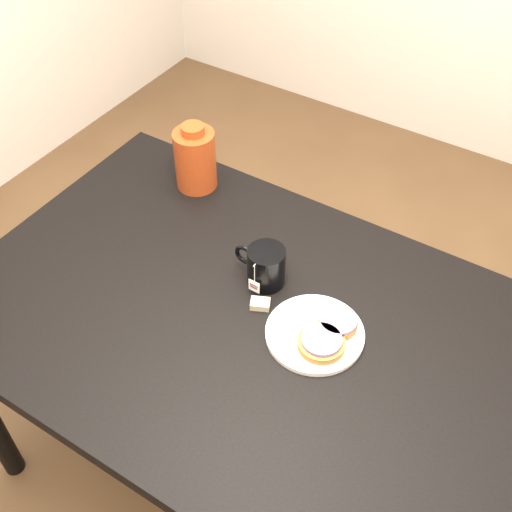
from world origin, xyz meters
name	(u,v)px	position (x,y,z in m)	size (l,w,h in m)	color
ground_plane	(253,470)	(0.00, 0.00, 0.00)	(4.00, 4.00, 0.00)	brown
table	(252,342)	(0.00, 0.00, 0.67)	(1.40, 0.90, 0.75)	black
plate	(315,333)	(0.14, 0.04, 0.76)	(0.22, 0.22, 0.02)	white
bagel_back	(338,322)	(0.18, 0.08, 0.78)	(0.12, 0.12, 0.03)	brown
bagel_front	(321,342)	(0.17, 0.01, 0.77)	(0.15, 0.15, 0.03)	brown
mug	(265,266)	(-0.04, 0.12, 0.80)	(0.14, 0.10, 0.10)	black
teabag_pouch	(260,304)	(0.00, 0.04, 0.76)	(0.04, 0.03, 0.02)	#C6B793
bagel_package	(195,159)	(-0.40, 0.33, 0.84)	(0.13, 0.13, 0.20)	maroon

